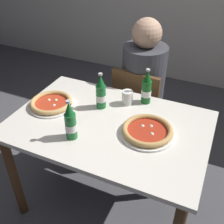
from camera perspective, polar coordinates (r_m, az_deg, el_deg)
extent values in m
plane|color=#4C4C51|center=(2.19, -0.57, -18.11)|extent=(8.00, 8.00, 0.00)
cube|color=silver|center=(1.65, -0.71, -2.75)|extent=(1.20, 0.80, 0.03)
cylinder|color=brown|center=(1.96, -19.96, -12.86)|extent=(0.06, 0.06, 0.72)
cylinder|color=brown|center=(2.33, -9.21, -1.92)|extent=(0.06, 0.06, 0.72)
cylinder|color=brown|center=(2.06, 17.49, -9.33)|extent=(0.06, 0.06, 0.72)
cube|color=brown|center=(2.35, 6.28, 0.74)|extent=(0.42, 0.42, 0.04)
cube|color=brown|center=(2.09, 4.78, 3.23)|extent=(0.38, 0.06, 0.40)
cylinder|color=brown|center=(2.57, 10.90, -2.48)|extent=(0.04, 0.04, 0.41)
cylinder|color=brown|center=(2.66, 3.98, -0.45)|extent=(0.04, 0.04, 0.41)
cylinder|color=brown|center=(2.32, 8.22, -7.08)|extent=(0.04, 0.04, 0.41)
cylinder|color=brown|center=(2.41, 0.66, -4.63)|extent=(0.04, 0.04, 0.41)
cube|color=#2D3342|center=(2.46, 5.82, -3.44)|extent=(0.32, 0.28, 0.45)
cylinder|color=#3F3F47|center=(2.18, 6.60, 6.87)|extent=(0.34, 0.34, 0.55)
sphere|color=tan|center=(2.03, 7.33, 16.19)|extent=(0.22, 0.22, 0.22)
cylinder|color=white|center=(1.58, 7.48, -4.30)|extent=(0.32, 0.32, 0.01)
cylinder|color=#AD2D19|center=(1.57, 7.51, -4.00)|extent=(0.23, 0.23, 0.01)
torus|color=tan|center=(1.56, 7.54, -3.68)|extent=(0.30, 0.30, 0.03)
sphere|color=silver|center=(1.60, 6.46, -3.06)|extent=(0.02, 0.02, 0.02)
sphere|color=silver|center=(1.55, 8.44, -4.70)|extent=(0.02, 0.02, 0.02)
sphere|color=silver|center=(1.60, 8.25, -3.07)|extent=(0.02, 0.02, 0.02)
cylinder|color=white|center=(1.84, -12.62, 1.45)|extent=(0.30, 0.30, 0.01)
cylinder|color=#BC381E|center=(1.83, -12.66, 1.74)|extent=(0.21, 0.21, 0.01)
torus|color=tan|center=(1.83, -12.71, 2.02)|extent=(0.28, 0.28, 0.03)
sphere|color=silver|center=(1.87, -13.17, 2.40)|extent=(0.02, 0.02, 0.02)
sphere|color=silver|center=(1.80, -12.20, 1.25)|extent=(0.02, 0.02, 0.02)
sphere|color=silver|center=(1.86, -11.76, 2.40)|extent=(0.02, 0.02, 0.02)
cylinder|color=#14591E|center=(1.81, 7.25, 4.23)|extent=(0.06, 0.06, 0.16)
cone|color=#14591E|center=(1.75, 7.54, 7.52)|extent=(0.05, 0.05, 0.07)
cylinder|color=#B7B7BC|center=(1.73, 7.65, 8.80)|extent=(0.03, 0.03, 0.01)
cylinder|color=white|center=(1.81, 7.23, 4.01)|extent=(0.07, 0.07, 0.04)
cylinder|color=#196B2D|center=(1.75, -2.34, 3.28)|extent=(0.06, 0.06, 0.16)
cone|color=#196B2D|center=(1.69, -2.44, 6.66)|extent=(0.05, 0.05, 0.07)
cylinder|color=#B7B7BC|center=(1.67, -2.47, 7.98)|extent=(0.03, 0.03, 0.01)
cylinder|color=white|center=(1.75, -2.34, 3.05)|extent=(0.07, 0.07, 0.04)
cylinder|color=#196B2D|center=(1.51, -8.67, -2.93)|extent=(0.06, 0.06, 0.16)
cone|color=#196B2D|center=(1.44, -9.08, 0.75)|extent=(0.05, 0.05, 0.07)
cylinder|color=#B7B7BC|center=(1.42, -9.24, 2.19)|extent=(0.03, 0.03, 0.01)
cylinder|color=white|center=(1.52, -8.65, -3.17)|extent=(0.07, 0.07, 0.04)
cylinder|color=white|center=(1.80, 3.25, 3.07)|extent=(0.07, 0.07, 0.09)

